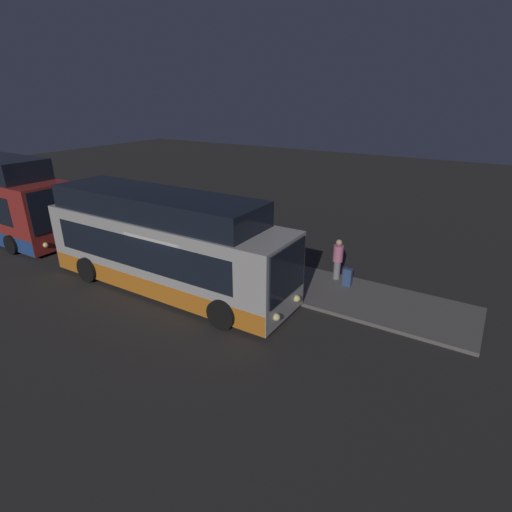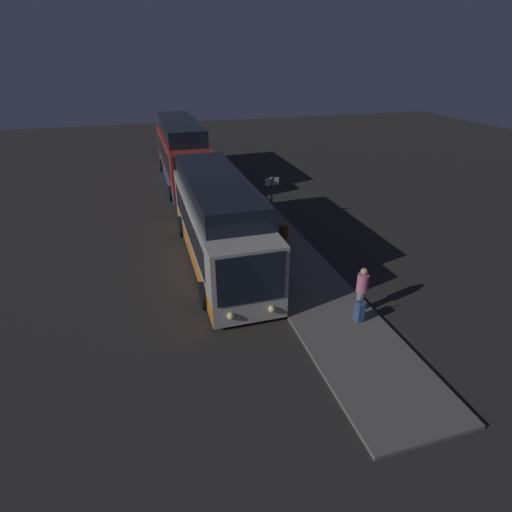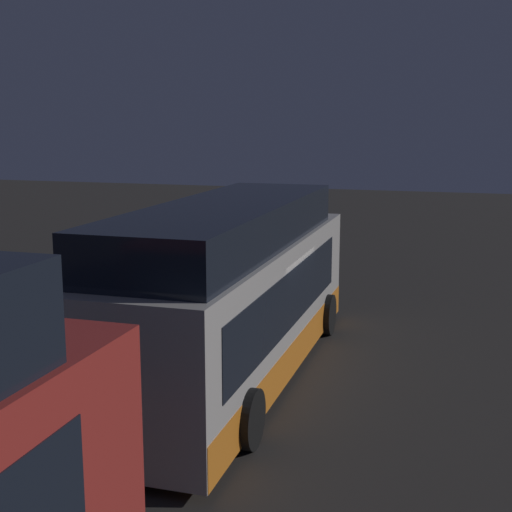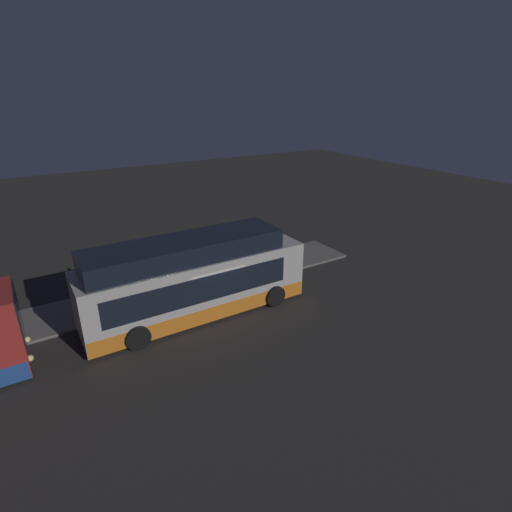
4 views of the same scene
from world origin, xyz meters
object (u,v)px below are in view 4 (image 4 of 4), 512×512
Objects in this scene: sign_post at (110,268)px; trash_bin at (149,282)px; suitcase at (263,254)px; bus_lead at (194,281)px; passenger_boarding at (251,245)px; passenger_waiting at (217,269)px.

sign_post reaches higher than trash_bin.
sign_post is (-8.75, -0.20, 1.25)m from suitcase.
sign_post reaches higher than suitcase.
trash_bin is at bearing 107.92° from bus_lead.
bus_lead is 6.98m from suitcase.
passenger_boarding is at bearing 3.89° from sign_post.
passenger_boarding is 0.86m from suitcase.
suitcase is 7.01m from trash_bin.
suitcase is at bearing 1.34° from sign_post.
passenger_boarding is at bearing -31.85° from passenger_waiting.
passenger_boarding is at bearing 36.00° from bus_lead.
bus_lead is 6.63m from passenger_boarding.
trash_bin is (-1.09, 3.38, -1.20)m from bus_lead.
sign_post reaches higher than passenger_waiting.
sign_post is at bearing 101.59° from passenger_waiting.
suitcase is at bearing 1.24° from trash_bin.
sign_post is (-4.95, 1.38, 0.73)m from passenger_waiting.
bus_lead is 3.98× the size of sign_post.
suitcase is (0.57, -0.35, -0.54)m from passenger_boarding.
trash_bin is at bearing -134.85° from passenger_boarding.
passenger_waiting reaches higher than trash_bin.
sign_post is (-8.18, -0.56, 0.71)m from passenger_boarding.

